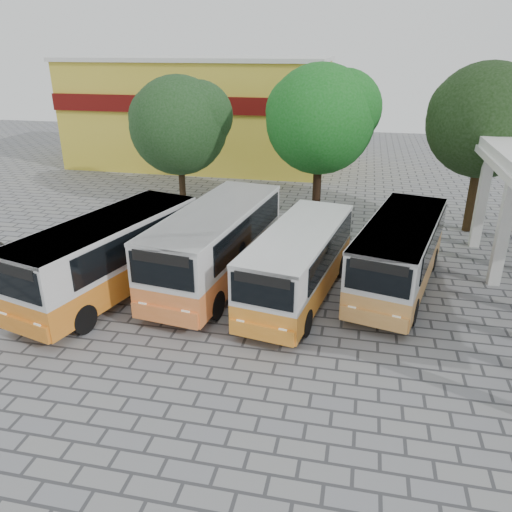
% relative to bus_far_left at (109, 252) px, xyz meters
% --- Properties ---
extents(ground, '(90.00, 90.00, 0.00)m').
position_rel_bus_far_left_xyz_m(ground, '(7.16, -2.05, -1.76)').
color(ground, slate).
rests_on(ground, ground).
extents(shophouse_block, '(20.40, 10.40, 8.30)m').
position_rel_bus_far_left_xyz_m(shophouse_block, '(-3.84, 23.93, 2.40)').
color(shophouse_block, gold).
rests_on(shophouse_block, ground).
extents(bus_far_left, '(4.63, 8.93, 3.05)m').
position_rel_bus_far_left_xyz_m(bus_far_left, '(0.00, 0.00, 0.00)').
color(bus_far_left, orange).
rests_on(bus_far_left, ground).
extents(bus_centre_left, '(3.79, 9.03, 3.15)m').
position_rel_bus_far_left_xyz_m(bus_centre_left, '(3.76, 1.89, 0.06)').
color(bus_centre_left, orange).
rests_on(bus_centre_left, ground).
extents(bus_centre_right, '(3.65, 8.11, 2.81)m').
position_rel_bus_far_left_xyz_m(bus_centre_right, '(7.24, 1.14, -0.14)').
color(bus_centre_right, orange).
rests_on(bus_centre_right, ground).
extents(bus_far_right, '(4.21, 8.41, 2.88)m').
position_rel_bus_far_left_xyz_m(bus_far_right, '(11.02, 2.77, -0.10)').
color(bus_far_right, '#DC9649').
rests_on(bus_far_right, ground).
extents(tree_left, '(6.01, 5.72, 7.65)m').
position_rel_bus_far_left_xyz_m(tree_left, '(-1.31, 12.05, 3.21)').
color(tree_left, '#332314').
rests_on(tree_left, ground).
extents(tree_middle, '(6.11, 5.82, 8.38)m').
position_rel_bus_far_left_xyz_m(tree_middle, '(6.98, 11.33, 3.89)').
color(tree_middle, black).
rests_on(tree_middle, ground).
extents(tree_right, '(5.88, 5.60, 8.52)m').
position_rel_bus_far_left_xyz_m(tree_right, '(15.08, 10.74, 4.14)').
color(tree_right, '#392813').
rests_on(tree_right, ground).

